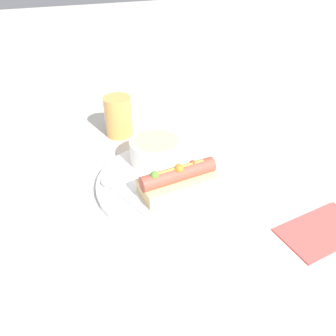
% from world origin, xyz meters
% --- Properties ---
extents(ground_plane, '(4.00, 4.00, 0.00)m').
position_xyz_m(ground_plane, '(0.00, 0.00, 0.00)').
color(ground_plane, '#BCB7AD').
extents(dinner_plate, '(0.28, 0.28, 0.01)m').
position_xyz_m(dinner_plate, '(0.00, 0.00, 0.01)').
color(dinner_plate, white).
rests_on(dinner_plate, ground_plane).
extents(hot_dog, '(0.15, 0.08, 0.06)m').
position_xyz_m(hot_dog, '(0.01, -0.03, 0.04)').
color(hot_dog, '#E5C17F').
rests_on(hot_dog, dinner_plate).
extents(soup_bowl, '(0.11, 0.11, 0.05)m').
position_xyz_m(soup_bowl, '(0.00, 0.07, 0.04)').
color(soup_bowl, silver).
rests_on(soup_bowl, dinner_plate).
extents(spoon, '(0.08, 0.15, 0.01)m').
position_xyz_m(spoon, '(-0.10, -0.00, 0.02)').
color(spoon, '#B7B7BC').
rests_on(spoon, dinner_plate).
extents(drinking_glass, '(0.06, 0.06, 0.10)m').
position_xyz_m(drinking_glass, '(-0.05, 0.23, 0.05)').
color(drinking_glass, '#D8994C').
rests_on(drinking_glass, ground_plane).
extents(napkin, '(0.16, 0.10, 0.01)m').
position_xyz_m(napkin, '(0.20, -0.20, 0.00)').
color(napkin, '#E04C47').
rests_on(napkin, ground_plane).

